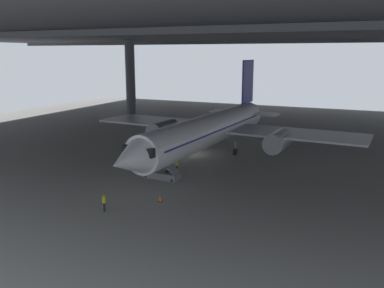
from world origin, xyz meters
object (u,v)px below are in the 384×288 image
at_px(crew_worker_near_nose, 104,202).
at_px(crew_worker_by_stairs, 177,164).
at_px(airplane_main, 210,129).
at_px(boarding_stairs, 161,171).
at_px(traffic_cone_orange, 160,198).

bearing_deg(crew_worker_near_nose, crew_worker_by_stairs, 87.64).
distance_m(airplane_main, crew_worker_by_stairs, 8.67).
bearing_deg(crew_worker_by_stairs, airplane_main, 85.06).
relative_size(boarding_stairs, crew_worker_by_stairs, 2.89).
xyz_separation_m(crew_worker_near_nose, traffic_cone_orange, (3.16, 4.02, -0.59)).
xyz_separation_m(crew_worker_by_stairs, traffic_cone_orange, (2.63, -8.79, -0.65)).
xyz_separation_m(boarding_stairs, traffic_cone_orange, (3.24, -6.30, -0.45)).
bearing_deg(traffic_cone_orange, boarding_stairs, 117.21).
relative_size(boarding_stairs, crew_worker_near_nose, 3.08).
relative_size(airplane_main, crew_worker_by_stairs, 23.53).
bearing_deg(traffic_cone_orange, airplane_main, 96.43).
relative_size(crew_worker_near_nose, traffic_cone_orange, 2.59).
distance_m(airplane_main, traffic_cone_orange, 17.44).
distance_m(airplane_main, boarding_stairs, 11.16).
height_order(airplane_main, crew_worker_by_stairs, airplane_main).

